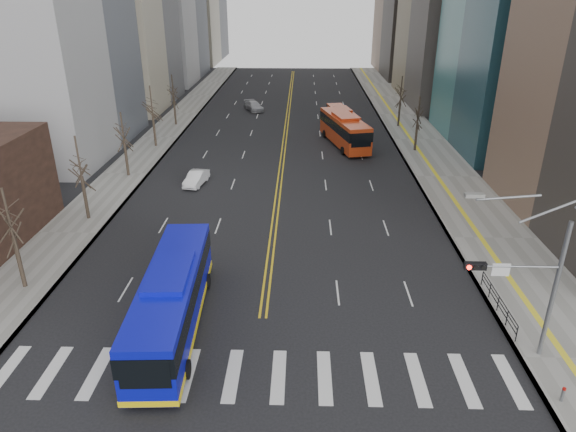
{
  "coord_description": "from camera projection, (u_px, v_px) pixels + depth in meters",
  "views": [
    {
      "loc": [
        2.24,
        -20.66,
        18.24
      ],
      "look_at": [
        1.4,
        9.82,
        4.63
      ],
      "focal_mm": 32.0,
      "sensor_mm": 36.0,
      "label": 1
    }
  ],
  "objects": [
    {
      "name": "crosswalk",
      "position": [
        256.0,
        375.0,
        26.34
      ],
      "size": [
        26.7,
        4.0,
        0.01
      ],
      "color": "silver",
      "rests_on": "ground"
    },
    {
      "name": "car_dark_mid",
      "position": [
        341.0,
        129.0,
        69.38
      ],
      "size": [
        2.23,
        4.19,
        1.36
      ],
      "primitive_type": "imported",
      "rotation": [
        0.0,
        0.0,
        -0.16
      ],
      "color": "black",
      "rests_on": "ground"
    },
    {
      "name": "ground",
      "position": [
        256.0,
        376.0,
        26.35
      ],
      "size": [
        220.0,
        220.0,
        0.0
      ],
      "primitive_type": "plane",
      "color": "black"
    },
    {
      "name": "car_silver",
      "position": [
        254.0,
        106.0,
        82.77
      ],
      "size": [
        3.93,
        5.39,
        1.45
      ],
      "primitive_type": "imported",
      "rotation": [
        0.0,
        0.0,
        0.43
      ],
      "color": "#A5A5AA",
      "rests_on": "ground"
    },
    {
      "name": "blue_bus",
      "position": [
        172.0,
        298.0,
        29.3
      ],
      "size": [
        3.56,
        13.54,
        3.87
      ],
      "color": "#0C10B7",
      "rests_on": "ground"
    },
    {
      "name": "sidewalk_right",
      "position": [
        419.0,
        140.0,
        66.95
      ],
      "size": [
        7.0,
        130.0,
        0.15
      ],
      "primitive_type": "cube",
      "color": "gray",
      "rests_on": "ground"
    },
    {
      "name": "car_dark_far",
      "position": [
        344.0,
        112.0,
        79.36
      ],
      "size": [
        2.78,
        4.31,
        1.11
      ],
      "primitive_type": "imported",
      "rotation": [
        0.0,
        0.0,
        0.26
      ],
      "color": "black",
      "rests_on": "ground"
    },
    {
      "name": "signal_mast",
      "position": [
        529.0,
        278.0,
        25.84
      ],
      "size": [
        5.37,
        0.37,
        9.39
      ],
      "color": "gray",
      "rests_on": "ground"
    },
    {
      "name": "centerline",
      "position": [
        287.0,
        121.0,
        76.55
      ],
      "size": [
        0.55,
        100.0,
        0.01
      ],
      "color": "gold",
      "rests_on": "ground"
    },
    {
      "name": "red_bus_near",
      "position": [
        344.0,
        128.0,
        63.98
      ],
      "size": [
        5.74,
        12.66,
        3.88
      ],
      "color": "red",
      "rests_on": "ground"
    },
    {
      "name": "pedestrian_railing",
      "position": [
        498.0,
        301.0,
        31.13
      ],
      "size": [
        0.06,
        6.06,
        1.02
      ],
      "color": "black",
      "rests_on": "sidewalk_right"
    },
    {
      "name": "sidewalk_left",
      "position": [
        160.0,
        138.0,
        67.81
      ],
      "size": [
        5.0,
        130.0,
        0.15
      ],
      "primitive_type": "cube",
      "color": "gray",
      "rests_on": "ground"
    },
    {
      "name": "car_white",
      "position": [
        196.0,
        178.0,
        51.59
      ],
      "size": [
        2.13,
        4.36,
        1.38
      ],
      "primitive_type": "imported",
      "rotation": [
        0.0,
        0.0,
        -0.17
      ],
      "color": "silver",
      "rests_on": "ground"
    },
    {
      "name": "street_trees",
      "position": [
        216.0,
        121.0,
        56.08
      ],
      "size": [
        35.2,
        47.2,
        7.6
      ],
      "color": "black",
      "rests_on": "ground"
    },
    {
      "name": "red_bus_far",
      "position": [
        343.0,
        118.0,
        70.79
      ],
      "size": [
        4.19,
        10.05,
        3.14
      ],
      "color": "red",
      "rests_on": "ground"
    }
  ]
}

